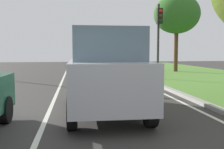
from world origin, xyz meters
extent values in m
plane|color=#383533|center=(0.00, 14.00, 0.00)|extent=(60.00, 60.00, 0.00)
cube|color=silver|center=(-0.70, 14.00, 0.00)|extent=(0.12, 32.00, 0.01)
cube|color=silver|center=(3.60, 14.00, 0.00)|extent=(0.12, 32.00, 0.01)
cube|color=#9E9B93|center=(4.10, 14.00, 0.06)|extent=(0.24, 48.00, 0.12)
cube|color=#B7BABF|center=(0.88, 9.76, 0.93)|extent=(1.98, 4.53, 1.10)
cube|color=slate|center=(0.88, 9.61, 1.88)|extent=(1.75, 2.73, 0.80)
cylinder|color=black|center=(0.03, 11.30, 0.38)|extent=(0.23, 0.76, 0.76)
cylinder|color=black|center=(1.78, 11.27, 0.38)|extent=(0.23, 0.76, 0.76)
cylinder|color=black|center=(-0.02, 8.25, 0.38)|extent=(0.23, 0.76, 0.76)
cylinder|color=black|center=(1.73, 8.21, 0.38)|extent=(0.23, 0.76, 0.76)
cylinder|color=black|center=(-1.62, 9.03, 0.32)|extent=(0.23, 0.64, 0.64)
cylinder|color=#2D2D2D|center=(4.97, 17.67, 2.24)|extent=(0.14, 0.14, 4.47)
cube|color=black|center=(4.97, 17.47, 3.75)|extent=(0.32, 0.24, 0.90)
sphere|color=red|center=(4.97, 17.34, 4.03)|extent=(0.20, 0.20, 0.20)
sphere|color=#382B0C|center=(4.97, 17.34, 3.75)|extent=(0.20, 0.20, 0.20)
sphere|color=black|center=(4.97, 17.34, 3.47)|extent=(0.20, 0.20, 0.20)
cylinder|color=#4C331E|center=(8.14, 22.79, 1.64)|extent=(0.32, 0.32, 3.29)
ellipsoid|color=#2D6023|center=(8.14, 22.79, 4.66)|extent=(3.66, 3.66, 3.11)
camera|label=1|loc=(0.06, 2.59, 1.73)|focal=41.79mm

